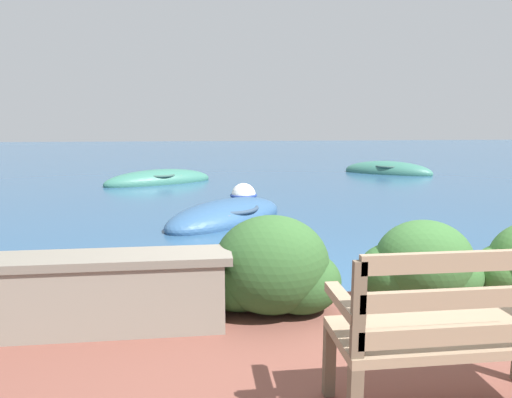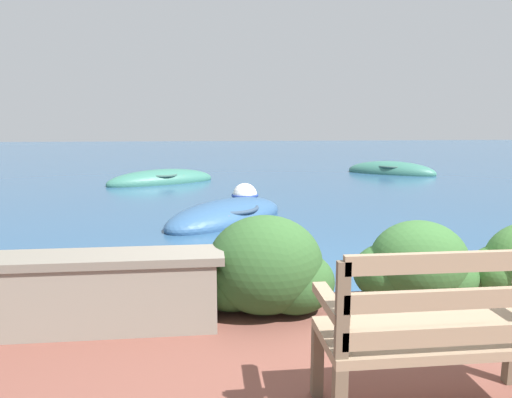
{
  "view_description": "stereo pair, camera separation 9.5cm",
  "coord_description": "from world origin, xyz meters",
  "px_view_note": "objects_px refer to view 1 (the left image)",
  "views": [
    {
      "loc": [
        -1.07,
        -3.76,
        1.71
      ],
      "look_at": [
        -0.16,
        3.86,
        0.43
      ],
      "focal_mm": 32.0,
      "sensor_mm": 36.0,
      "label": 1
    },
    {
      "loc": [
        -0.98,
        -3.77,
        1.71
      ],
      "look_at": [
        -0.16,
        3.86,
        0.43
      ],
      "focal_mm": 32.0,
      "sensor_mm": 36.0,
      "label": 2
    }
  ],
  "objects_px": {
    "park_bench": "(457,329)",
    "rowboat_nearest": "(226,217)",
    "mooring_buoy": "(244,195)",
    "rowboat_mid": "(159,181)",
    "rowboat_far": "(388,172)"
  },
  "relations": [
    {
      "from": "rowboat_mid",
      "to": "mooring_buoy",
      "type": "height_order",
      "value": "rowboat_mid"
    },
    {
      "from": "rowboat_nearest",
      "to": "rowboat_far",
      "type": "height_order",
      "value": "rowboat_far"
    },
    {
      "from": "rowboat_mid",
      "to": "rowboat_far",
      "type": "xyz_separation_m",
      "value": [
        7.54,
        1.64,
        0.0
      ]
    },
    {
      "from": "rowboat_mid",
      "to": "rowboat_far",
      "type": "height_order",
      "value": "rowboat_far"
    },
    {
      "from": "park_bench",
      "to": "rowboat_nearest",
      "type": "distance_m",
      "value": 6.04
    },
    {
      "from": "park_bench",
      "to": "rowboat_mid",
      "type": "distance_m",
      "value": 11.52
    },
    {
      "from": "rowboat_mid",
      "to": "mooring_buoy",
      "type": "distance_m",
      "value": 3.79
    },
    {
      "from": "rowboat_nearest",
      "to": "park_bench",
      "type": "bearing_deg",
      "value": 50.92
    },
    {
      "from": "rowboat_nearest",
      "to": "mooring_buoy",
      "type": "bearing_deg",
      "value": -150.18
    },
    {
      "from": "park_bench",
      "to": "rowboat_mid",
      "type": "xyz_separation_m",
      "value": [
        -2.46,
        11.24,
        -0.64
      ]
    },
    {
      "from": "rowboat_nearest",
      "to": "mooring_buoy",
      "type": "distance_m",
      "value": 2.22
    },
    {
      "from": "rowboat_far",
      "to": "mooring_buoy",
      "type": "relative_size",
      "value": 4.87
    },
    {
      "from": "rowboat_nearest",
      "to": "rowboat_far",
      "type": "relative_size",
      "value": 0.95
    },
    {
      "from": "park_bench",
      "to": "rowboat_nearest",
      "type": "height_order",
      "value": "park_bench"
    },
    {
      "from": "rowboat_far",
      "to": "mooring_buoy",
      "type": "xyz_separation_m",
      "value": [
        -5.39,
        -4.76,
        0.03
      ]
    }
  ]
}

